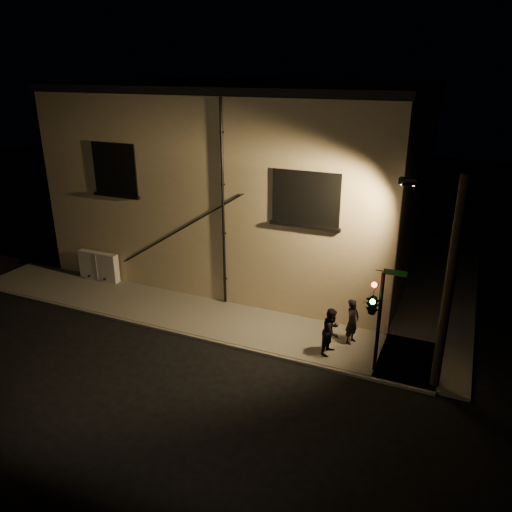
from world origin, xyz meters
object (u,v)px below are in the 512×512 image
at_px(utility_cabinet, 99,266).
at_px(streetlamp_pole, 446,280).
at_px(pedestrian_b, 332,331).
at_px(traffic_signal, 373,303).
at_px(pedestrian_a, 352,321).

height_order(utility_cabinet, streetlamp_pole, streetlamp_pole).
xyz_separation_m(pedestrian_b, traffic_signal, (1.41, -0.53, 1.59)).
bearing_deg(traffic_signal, pedestrian_b, 159.39).
bearing_deg(pedestrian_b, utility_cabinet, 93.18).
height_order(traffic_signal, streetlamp_pole, streetlamp_pole).
height_order(pedestrian_a, pedestrian_b, pedestrian_a).
distance_m(pedestrian_b, streetlamp_pole, 4.36).
bearing_deg(pedestrian_a, utility_cabinet, 103.85).
height_order(pedestrian_b, traffic_signal, traffic_signal).
bearing_deg(pedestrian_b, traffic_signal, -98.40).
bearing_deg(traffic_signal, utility_cabinet, 169.66).
height_order(pedestrian_a, streetlamp_pole, streetlamp_pole).
bearing_deg(utility_cabinet, traffic_signal, -10.34).
bearing_deg(utility_cabinet, streetlamp_pole, -8.48).
bearing_deg(streetlamp_pole, utility_cabinet, 171.52).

